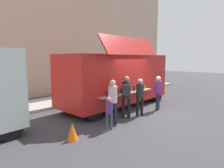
# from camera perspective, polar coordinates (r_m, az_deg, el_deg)

# --- Properties ---
(ground_plane) EXTENTS (60.00, 60.00, 0.00)m
(ground_plane) POSITION_cam_1_polar(r_m,az_deg,el_deg) (9.30, 10.26, -8.46)
(ground_plane) COLOR #38383D
(curb_strip) EXTENTS (28.00, 1.60, 0.15)m
(curb_strip) POSITION_cam_1_polar(r_m,az_deg,el_deg) (10.42, -25.03, -6.89)
(curb_strip) COLOR #9E998E
(curb_strip) RESTS_ON ground
(building_behind) EXTENTS (32.00, 2.40, 9.24)m
(building_behind) POSITION_cam_1_polar(r_m,az_deg,el_deg) (14.29, -28.26, 14.99)
(building_behind) COLOR tan
(building_behind) RESTS_ON ground
(food_truck_main) EXTENTS (6.44, 2.85, 3.51)m
(food_truck_main) POSITION_cam_1_polar(r_m,az_deg,el_deg) (10.31, 1.52, 1.70)
(food_truck_main) COLOR red
(food_truck_main) RESTS_ON ground
(traffic_cone_orange) EXTENTS (0.36, 0.36, 0.55)m
(traffic_cone_orange) POSITION_cam_1_polar(r_m,az_deg,el_deg) (6.37, -11.49, -13.47)
(traffic_cone_orange) COLOR orange
(traffic_cone_orange) RESTS_ON ground
(trash_bin) EXTENTS (0.60, 0.60, 0.87)m
(trash_bin) POSITION_cam_1_polar(r_m,az_deg,el_deg) (15.32, 6.11, -0.45)
(trash_bin) COLOR #2F6335
(trash_bin) RESTS_ON ground
(customer_front_ordering) EXTENTS (0.34, 0.34, 1.66)m
(customer_front_ordering) POSITION_cam_1_polar(r_m,az_deg,el_deg) (8.69, 8.16, -2.83)
(customer_front_ordering) COLOR black
(customer_front_ordering) RESTS_ON ground
(customer_mid_with_backpack) EXTENTS (0.57, 0.54, 1.80)m
(customer_mid_with_backpack) POSITION_cam_1_polar(r_m,az_deg,el_deg) (8.22, 4.19, -2.56)
(customer_mid_with_backpack) COLOR black
(customer_mid_with_backpack) RESTS_ON ground
(customer_rear_waiting) EXTENTS (0.35, 0.35, 1.73)m
(customer_rear_waiting) POSITION_cam_1_polar(r_m,az_deg,el_deg) (7.50, 0.17, -4.07)
(customer_rear_waiting) COLOR #1D2339
(customer_rear_waiting) RESTS_ON ground
(customer_extra_browsing) EXTENTS (0.34, 0.34, 1.68)m
(customer_extra_browsing) POSITION_cam_1_polar(r_m,az_deg,el_deg) (9.82, 13.30, -1.69)
(customer_extra_browsing) COLOR #1F2339
(customer_extra_browsing) RESTS_ON ground
(child_near_queue) EXTENTS (0.24, 0.24, 1.19)m
(child_near_queue) POSITION_cam_1_polar(r_m,az_deg,el_deg) (6.99, -0.85, -7.65)
(child_near_queue) COLOR #4B4943
(child_near_queue) RESTS_ON ground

